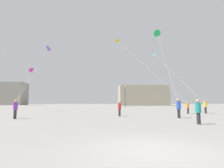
# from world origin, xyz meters

# --- Properties ---
(ground_plane) EXTENTS (300.00, 300.00, 0.00)m
(ground_plane) POSITION_xyz_m (0.00, 0.00, 0.00)
(ground_plane) COLOR gray
(person_in_teal) EXTENTS (0.37, 0.37, 1.69)m
(person_in_teal) POSITION_xyz_m (5.00, 6.08, 0.93)
(person_in_teal) COLOR #2D2D33
(person_in_teal) RESTS_ON ground_plane
(person_in_yellow) EXTENTS (0.39, 0.39, 1.79)m
(person_in_yellow) POSITION_xyz_m (12.29, 17.04, 0.98)
(person_in_yellow) COLOR #2D2D33
(person_in_yellow) RESTS_ON ground_plane
(person_in_red) EXTENTS (0.35, 0.35, 1.60)m
(person_in_red) POSITION_xyz_m (0.29, 13.06, 0.88)
(person_in_red) COLOR #2D2D33
(person_in_red) RESTS_ON ground_plane
(person_in_orange) EXTENTS (0.35, 0.35, 1.60)m
(person_in_orange) POSITION_xyz_m (9.67, 16.66, 0.88)
(person_in_orange) COLOR #2D2D33
(person_in_orange) RESTS_ON ground_plane
(person_in_purple) EXTENTS (0.37, 0.37, 1.72)m
(person_in_purple) POSITION_xyz_m (-9.39, 10.61, 0.94)
(person_in_purple) COLOR #2D2D33
(person_in_purple) RESTS_ON ground_plane
(person_in_blue) EXTENTS (0.40, 0.40, 1.84)m
(person_in_blue) POSITION_xyz_m (5.70, 10.62, 1.01)
(person_in_blue) COLOR #2D2D33
(person_in_blue) RESTS_ON ground_plane
(kite_magenta_diamond) EXTENTS (4.07, 11.97, 5.69)m
(kite_magenta_diamond) POSITION_xyz_m (-12.89, 21.81, 6.52)
(kite_magenta_diamond) COLOR #D12899
(kite_cyan_diamond) EXTENTS (3.63, 12.68, 10.58)m
(kite_cyan_diamond) POSITION_xyz_m (9.28, 28.94, 11.34)
(kite_cyan_diamond) COLOR #1EB2C6
(kite_amber_delta) EXTENTS (8.51, 15.03, 14.21)m
(kite_amber_delta) POSITION_xyz_m (2.20, 30.37, 14.28)
(kite_amber_delta) COLOR yellow
(kite_violet_diamond) EXTENTS (3.19, 16.97, 10.96)m
(kite_violet_diamond) POSITION_xyz_m (-11.87, 26.66, 11.63)
(kite_violet_diamond) COLOR purple
(kite_emerald_diamond) EXTENTS (0.93, 4.49, 9.19)m
(kite_emerald_diamond) POSITION_xyz_m (5.22, 14.75, 9.94)
(kite_emerald_diamond) COLOR green
(building_left_hall) EXTENTS (21.19, 10.25, 12.31)m
(building_left_hall) POSITION_xyz_m (-55.00, 91.09, 6.16)
(building_left_hall) COLOR gray
(building_left_hall) RESTS_ON ground_plane
(building_centre_hall) EXTENTS (22.01, 11.95, 9.05)m
(building_centre_hall) POSITION_xyz_m (17.00, 73.29, 4.53)
(building_centre_hall) COLOR #A39984
(building_centre_hall) RESTS_ON ground_plane
(lamppost_east) EXTENTS (0.36, 0.36, 5.90)m
(lamppost_east) POSITION_xyz_m (4.32, 38.83, 3.87)
(lamppost_east) COLOR #2D2D30
(lamppost_east) RESTS_ON ground_plane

